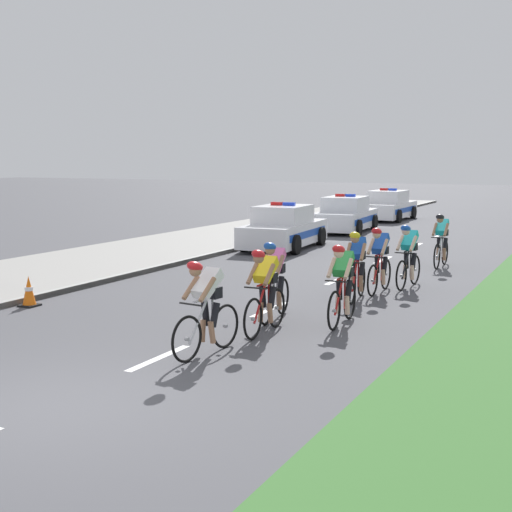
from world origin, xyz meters
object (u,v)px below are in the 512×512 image
Objects in this scene: cyclist_second at (265,290)px; police_car_third at (388,206)px; cyclist_fifth at (357,265)px; cyclist_third at (274,279)px; police_car_nearest at (284,229)px; traffic_cone_near at (29,292)px; cyclist_seventh at (409,255)px; cyclist_lead at (206,306)px; cyclist_sixth at (380,259)px; cyclist_fourth at (342,283)px; police_car_second at (346,216)px; cyclist_eighth at (441,240)px.

cyclist_second is 24.18m from police_car_third.
cyclist_third is at bearing -107.70° from cyclist_fifth.
police_car_nearest is 11.19m from traffic_cone_near.
police_car_third is at bearing 104.30° from cyclist_fifth.
traffic_cone_near is (-6.52, -5.67, -0.48)m from cyclist_seventh.
cyclist_second is 5.67m from cyclist_seventh.
cyclist_sixth is (0.89, 6.27, 0.00)m from cyclist_lead.
cyclist_fourth is 4.32m from cyclist_seventh.
cyclist_sixth is 2.69× the size of traffic_cone_near.
police_car_nearest is 6.30m from police_car_second.
cyclist_fifth is at bearing -106.93° from cyclist_seventh.
traffic_cone_near is (-5.21, 1.56, -0.48)m from cyclist_lead.
cyclist_fourth is 1.00× the size of cyclist_fifth.
cyclist_fourth is at bearing -84.69° from cyclist_sixth.
cyclist_second is (0.21, 1.66, 0.00)m from cyclist_lead.
cyclist_seventh is at bearing 78.85° from cyclist_second.
cyclist_eighth is at bearing 83.89° from cyclist_fifth.
cyclist_third is at bearing -105.52° from cyclist_sixth.
cyclist_sixth is at bearing 79.87° from cyclist_fifth.
cyclist_lead is at bearing -100.29° from cyclist_seventh.
cyclist_sixth is at bearing 95.31° from cyclist_fourth.
cyclist_lead is 1.00× the size of cyclist_fourth.
cyclist_second is at bearing 82.62° from cyclist_lead.
cyclist_eighth reaches higher than traffic_cone_near.
cyclist_sixth is 0.38× the size of police_car_second.
police_car_nearest reaches higher than cyclist_eighth.
cyclist_eighth is at bearing -54.89° from police_car_second.
cyclist_sixth is at bearing 37.70° from traffic_cone_near.
cyclist_third is at bearing -172.02° from cyclist_fourth.
police_car_nearest is 7.05× the size of traffic_cone_near.
cyclist_second is at bearing -128.47° from cyclist_fourth.
cyclist_lead is 10.93m from cyclist_eighth.
cyclist_second is 0.38× the size of police_car_second.
police_car_second is (-4.44, 19.01, -0.11)m from cyclist_lead.
cyclist_second is 0.39× the size of police_car_third.
cyclist_seventh is at bearing 73.07° from cyclist_fifth.
cyclist_second and cyclist_third have the same top height.
cyclist_seventh is 0.38× the size of police_car_nearest.
cyclist_fifth is 6.97m from traffic_cone_near.
cyclist_second is at bearing 1.07° from traffic_cone_near.
police_car_second is at bearing 125.11° from cyclist_eighth.
police_car_nearest reaches higher than cyclist_third.
cyclist_third is 1.00× the size of cyclist_sixth.
cyclist_third is (-0.31, 1.06, 0.00)m from cyclist_second.
cyclist_second and cyclist_seventh have the same top height.
cyclist_seventh is 2.69× the size of traffic_cone_near.
cyclist_eighth is 2.69× the size of traffic_cone_near.
police_car_nearest reaches higher than traffic_cone_near.
police_car_second is 6.37m from police_car_third.
traffic_cone_near is at bearing -93.94° from police_car_nearest.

